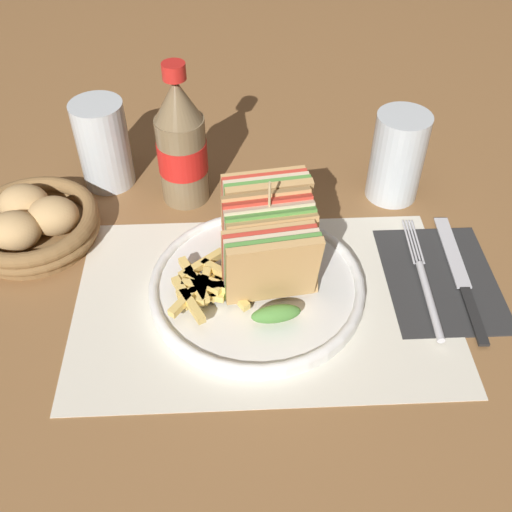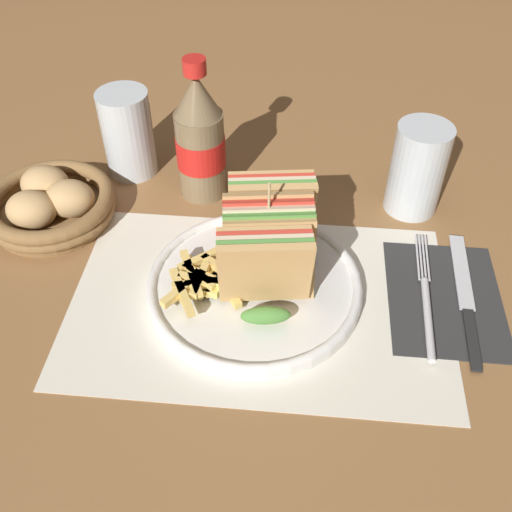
# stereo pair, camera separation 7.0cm
# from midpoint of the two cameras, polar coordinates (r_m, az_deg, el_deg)

# --- Properties ---
(ground_plane) EXTENTS (4.00, 4.00, 0.00)m
(ground_plane) POSITION_cam_midpoint_polar(r_m,az_deg,el_deg) (0.73, -0.52, -2.06)
(ground_plane) COLOR olive
(placemat) EXTENTS (0.44, 0.29, 0.00)m
(placemat) POSITION_cam_midpoint_polar(r_m,az_deg,el_deg) (0.70, -2.10, -4.45)
(placemat) COLOR silver
(placemat) RESTS_ON ground_plane
(plate_main) EXTENTS (0.25, 0.25, 0.02)m
(plate_main) POSITION_cam_midpoint_polar(r_m,az_deg,el_deg) (0.71, -2.76, -2.99)
(plate_main) COLOR white
(plate_main) RESTS_ON ground_plane
(club_sandwich) EXTENTS (0.11, 0.19, 0.14)m
(club_sandwich) POSITION_cam_midpoint_polar(r_m,az_deg,el_deg) (0.68, -1.76, 1.44)
(club_sandwich) COLOR tan
(club_sandwich) RESTS_ON plate_main
(fries_pile) EXTENTS (0.09, 0.11, 0.02)m
(fries_pile) POSITION_cam_midpoint_polar(r_m,az_deg,el_deg) (0.69, -7.87, -2.97)
(fries_pile) COLOR #E5C166
(fries_pile) RESTS_ON plate_main
(napkin) EXTENTS (0.13, 0.18, 0.00)m
(napkin) POSITION_cam_midpoint_polar(r_m,az_deg,el_deg) (0.75, 14.65, -2.19)
(napkin) COLOR #2D2D2D
(napkin) RESTS_ON ground_plane
(fork) EXTENTS (0.02, 0.20, 0.01)m
(fork) POSITION_cam_midpoint_polar(r_m,az_deg,el_deg) (0.73, 13.27, -3.03)
(fork) COLOR silver
(fork) RESTS_ON napkin
(knife) EXTENTS (0.02, 0.21, 0.00)m
(knife) POSITION_cam_midpoint_polar(r_m,az_deg,el_deg) (0.75, 16.44, -2.06)
(knife) COLOR black
(knife) RESTS_ON napkin
(coke_bottle_near) EXTENTS (0.07, 0.07, 0.20)m
(coke_bottle_near) POSITION_cam_midpoint_polar(r_m,az_deg,el_deg) (0.81, -9.63, 10.32)
(coke_bottle_near) COLOR #7A6647
(coke_bottle_near) RESTS_ON ground_plane
(glass_near) EXTENTS (0.07, 0.07, 0.13)m
(glass_near) POSITION_cam_midpoint_polar(r_m,az_deg,el_deg) (0.83, 10.88, 8.68)
(glass_near) COLOR silver
(glass_near) RESTS_ON ground_plane
(glass_far) EXTENTS (0.07, 0.07, 0.13)m
(glass_far) POSITION_cam_midpoint_polar(r_m,az_deg,el_deg) (0.88, -16.51, 9.60)
(glass_far) COLOR silver
(glass_far) RESTS_ON ground_plane
(bread_basket) EXTENTS (0.17, 0.17, 0.06)m
(bread_basket) POSITION_cam_midpoint_polar(r_m,az_deg,el_deg) (0.83, -22.84, 2.80)
(bread_basket) COLOR olive
(bread_basket) RESTS_ON ground_plane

